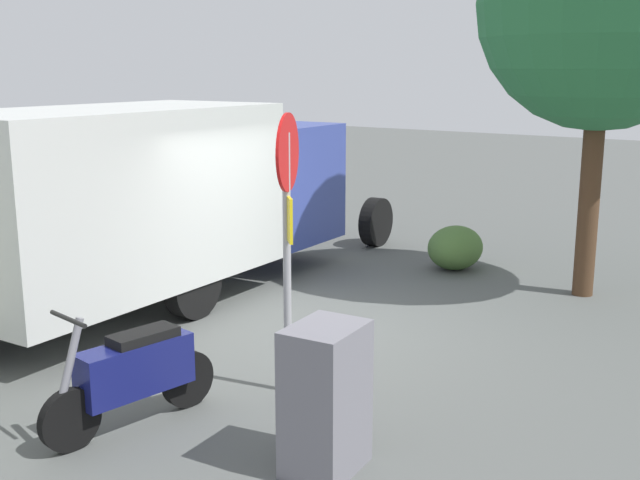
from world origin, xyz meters
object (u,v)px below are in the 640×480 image
(motorcycle, at_px, (134,373))
(utility_cabinet, at_px, (325,399))
(street_tree, at_px, (604,5))
(box_truck_near, at_px, (167,190))
(bike_rack_hoop, at_px, (336,355))
(stop_sign, at_px, (288,211))

(motorcycle, height_order, utility_cabinet, utility_cabinet)
(street_tree, relative_size, utility_cabinet, 4.69)
(motorcycle, distance_m, street_tree, 7.85)
(box_truck_near, relative_size, bike_rack_hoop, 9.82)
(bike_rack_hoop, bearing_deg, box_truck_near, -100.60)
(box_truck_near, bearing_deg, stop_sign, -119.39)
(stop_sign, bearing_deg, bike_rack_hoop, -170.96)
(motorcycle, xyz_separation_m, utility_cabinet, (-0.35, 1.89, 0.10))
(box_truck_near, height_order, stop_sign, stop_sign)
(stop_sign, distance_m, utility_cabinet, 2.06)
(stop_sign, height_order, utility_cabinet, stop_sign)
(utility_cabinet, bearing_deg, motorcycle, -79.54)
(stop_sign, xyz_separation_m, street_tree, (-5.25, 1.39, 2.20))
(box_truck_near, distance_m, bike_rack_hoop, 3.70)
(stop_sign, bearing_deg, utility_cabinet, 48.01)
(utility_cabinet, bearing_deg, bike_rack_hoop, -147.82)
(motorcycle, height_order, stop_sign, stop_sign)
(utility_cabinet, height_order, bike_rack_hoop, utility_cabinet)
(street_tree, relative_size, bike_rack_hoop, 6.83)
(street_tree, bearing_deg, bike_rack_hoop, -20.75)
(stop_sign, distance_m, street_tree, 5.86)
(street_tree, xyz_separation_m, bike_rack_hoop, (4.14, -1.57, -4.08))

